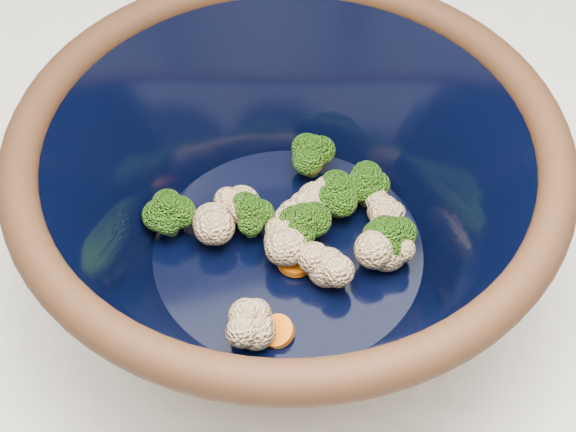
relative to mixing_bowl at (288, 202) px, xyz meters
The scene contains 2 objects.
mixing_bowl is the anchor object (origin of this frame).
vegetable_pile 0.04m from the mixing_bowl, 32.98° to the left, with size 0.20×0.18×0.05m.
Camera 1 is at (-0.00, -0.35, 1.45)m, focal length 50.00 mm.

